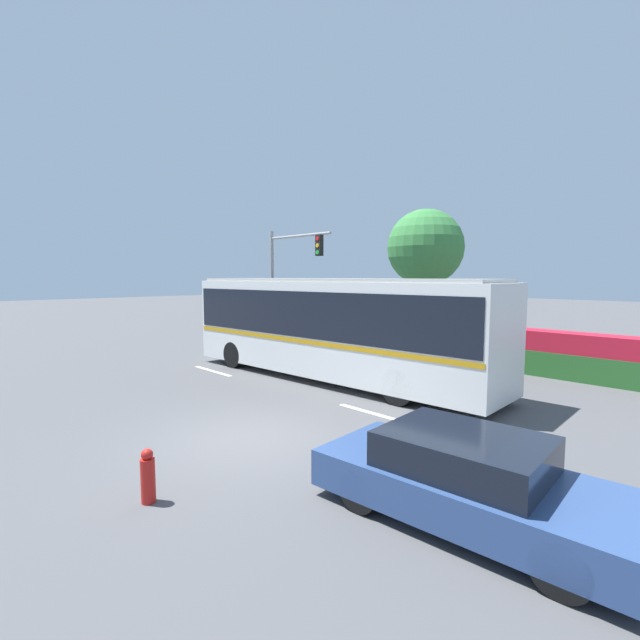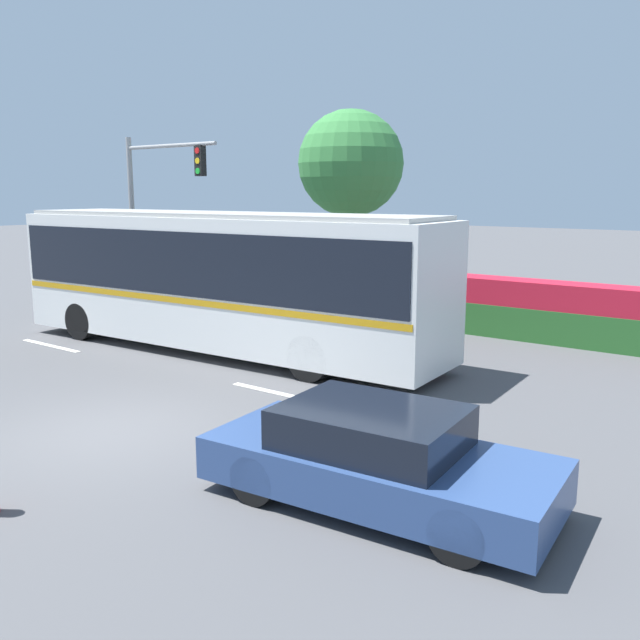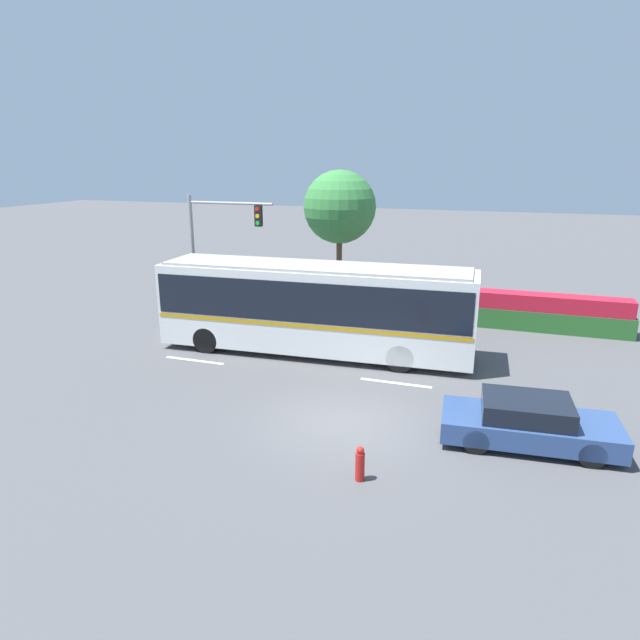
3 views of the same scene
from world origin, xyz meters
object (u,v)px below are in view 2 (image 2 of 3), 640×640
object	(u,v)px
street_tree_left	(351,164)
traffic_light_pole	(152,198)
sedan_foreground	(377,458)
city_bus	(219,273)

from	to	relation	value
street_tree_left	traffic_light_pole	bearing A→B (deg)	-131.40
sedan_foreground	traffic_light_pole	world-z (taller)	traffic_light_pole
sedan_foreground	street_tree_left	bearing A→B (deg)	120.78
traffic_light_pole	street_tree_left	world-z (taller)	street_tree_left
city_bus	sedan_foreground	xyz separation A→B (m)	(7.65, -4.94, -1.35)
city_bus	street_tree_left	world-z (taller)	street_tree_left
city_bus	traffic_light_pole	bearing A→B (deg)	-29.21
city_bus	street_tree_left	xyz separation A→B (m)	(-1.41, 7.89, 2.92)
street_tree_left	city_bus	bearing A→B (deg)	-79.85
city_bus	traffic_light_pole	world-z (taller)	traffic_light_pole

